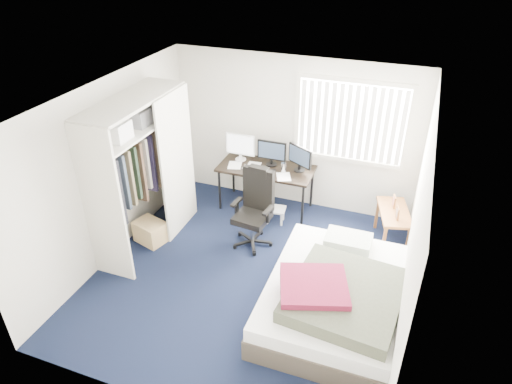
{
  "coord_description": "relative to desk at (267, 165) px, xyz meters",
  "views": [
    {
      "loc": [
        1.78,
        -4.46,
        4.2
      ],
      "look_at": [
        -0.01,
        0.4,
        1.11
      ],
      "focal_mm": 32.0,
      "sensor_mm": 36.0,
      "label": 1
    }
  ],
  "objects": [
    {
      "name": "desk",
      "position": [
        0.0,
        0.0,
        0.0
      ],
      "size": [
        1.54,
        0.73,
        1.22
      ],
      "color": "black",
      "rests_on": "ground"
    },
    {
      "name": "pine_box",
      "position": [
        -1.32,
        -1.52,
        -0.62
      ],
      "size": [
        0.52,
        0.44,
        0.33
      ],
      "primitive_type": "cube",
      "rotation": [
        0.0,
        0.0,
        -0.29
      ],
      "color": "tan",
      "rests_on": "ground"
    },
    {
      "name": "bed",
      "position": [
        1.59,
        -2.05,
        -0.49
      ],
      "size": [
        1.63,
        2.15,
        0.7
      ],
      "color": "#393229",
      "rests_on": "ground"
    },
    {
      "name": "nightstand",
      "position": [
        2.08,
        -0.31,
        -0.29
      ],
      "size": [
        0.6,
        0.9,
        0.74
      ],
      "color": "brown",
      "rests_on": "ground"
    },
    {
      "name": "ground",
      "position": [
        0.33,
        -1.75,
        -0.79
      ],
      "size": [
        4.2,
        4.2,
        0.0
      ],
      "primitive_type": "plane",
      "color": "black",
      "rests_on": "ground"
    },
    {
      "name": "footstool",
      "position": [
        0.29,
        -0.39,
        -0.59
      ],
      "size": [
        0.34,
        0.29,
        0.26
      ],
      "color": "white",
      "rests_on": "ground"
    },
    {
      "name": "window_assembly",
      "position": [
        1.23,
        0.29,
        0.81
      ],
      "size": [
        1.72,
        0.09,
        1.32
      ],
      "color": "white",
      "rests_on": "ground"
    },
    {
      "name": "closet",
      "position": [
        -1.34,
        -1.49,
        0.57
      ],
      "size": [
        0.64,
        1.84,
        2.22
      ],
      "color": "beige",
      "rests_on": "ground"
    },
    {
      "name": "room_shell",
      "position": [
        0.33,
        -1.75,
        0.72
      ],
      "size": [
        4.2,
        4.2,
        4.2
      ],
      "color": "silver",
      "rests_on": "ground"
    },
    {
      "name": "office_chair",
      "position": [
        0.15,
        -0.98,
        -0.32
      ],
      "size": [
        0.62,
        0.62,
        1.2
      ],
      "color": "black",
      "rests_on": "ground"
    }
  ]
}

